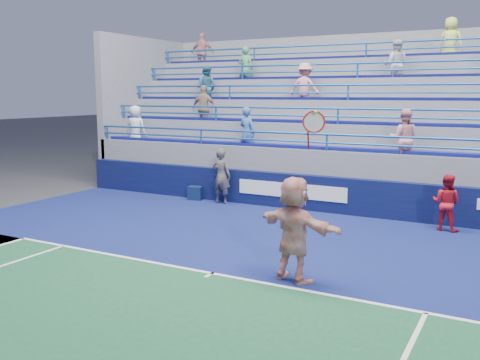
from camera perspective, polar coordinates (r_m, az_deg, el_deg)
The scene contains 7 objects.
ground at distance 10.84m, azimuth -3.01°, elevation -10.02°, with size 120.00×120.00×0.00m, color #333538.
sponsor_wall at distance 16.42m, azimuth 8.88°, elevation -1.50°, with size 18.00×0.32×1.10m.
bleacher_stand at distance 19.84m, azimuth 12.60°, elevation 3.13°, with size 18.00×5.60×6.13m.
judge_chair at distance 18.21m, azimuth -4.69°, elevation -1.27°, with size 0.56×0.57×0.83m.
tennis_player at distance 10.24m, azimuth 5.80°, elevation -5.21°, with size 1.99×1.14×3.28m.
line_judge at distance 17.42m, azimuth -2.00°, elevation 0.42°, with size 0.66×0.44×1.82m, color #141A37.
ball_girl at distance 14.97m, azimuth 21.14°, elevation -2.27°, with size 0.73×0.57×1.50m, color red.
Camera 1 is at (5.35, -8.73, 3.57)m, focal length 40.00 mm.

